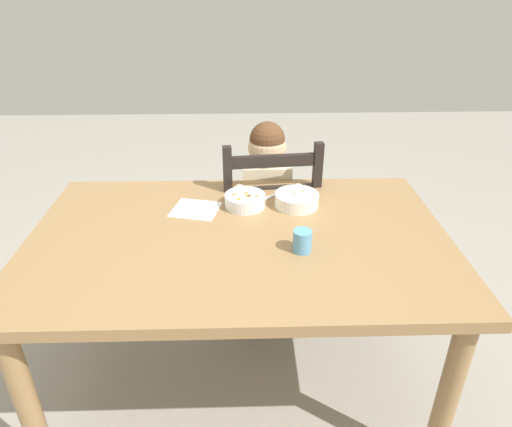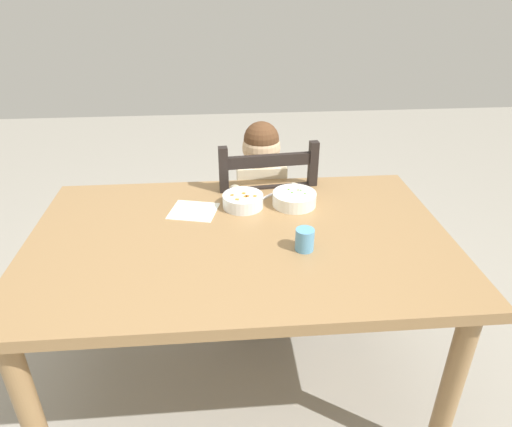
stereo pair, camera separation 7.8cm
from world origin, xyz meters
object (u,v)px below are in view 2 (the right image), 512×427
at_px(dining_chair, 262,227).
at_px(dining_table, 240,258).
at_px(bowl_of_peas, 294,198).
at_px(spoon, 257,201).
at_px(child_figure, 262,194).
at_px(drinking_cup, 305,240).
at_px(bowl_of_carrots, 243,200).

bearing_deg(dining_chair, dining_table, -104.12).
height_order(bowl_of_peas, spoon, bowl_of_peas).
bearing_deg(dining_chair, bowl_of_peas, -72.13).
xyz_separation_m(dining_chair, bowl_of_peas, (0.10, -0.30, 0.30)).
xyz_separation_m(dining_chair, child_figure, (-0.00, -0.01, 0.19)).
bearing_deg(spoon, dining_table, -107.89).
relative_size(dining_chair, child_figure, 0.95).
relative_size(child_figure, spoon, 8.33).
xyz_separation_m(child_figure, drinking_cup, (0.08, -0.62, 0.13)).
distance_m(dining_chair, bowl_of_carrots, 0.44).
bearing_deg(child_figure, dining_table, -103.86).
distance_m(bowl_of_carrots, spoon, 0.07).
bearing_deg(child_figure, drinking_cup, -82.18).
distance_m(bowl_of_peas, drinking_cup, 0.32).
height_order(spoon, drinking_cup, drinking_cup).
relative_size(dining_table, drinking_cup, 19.30).
relative_size(dining_chair, drinking_cup, 12.17).
bearing_deg(spoon, bowl_of_peas, -13.27).
relative_size(dining_chair, bowl_of_carrots, 5.87).
distance_m(child_figure, bowl_of_peas, 0.33).
height_order(dining_table, child_figure, child_figure).
height_order(dining_chair, drinking_cup, dining_chair).
bearing_deg(child_figure, bowl_of_carrots, -109.15).
distance_m(dining_chair, bowl_of_peas, 0.44).
xyz_separation_m(bowl_of_peas, spoon, (-0.15, 0.03, -0.02)).
distance_m(dining_chair, spoon, 0.39).
distance_m(bowl_of_carrots, drinking_cup, 0.37).
bearing_deg(bowl_of_peas, bowl_of_carrots, -179.96).
height_order(dining_chair, spoon, dining_chair).
height_order(child_figure, bowl_of_peas, child_figure).
height_order(dining_chair, bowl_of_peas, dining_chair).
distance_m(spoon, drinking_cup, 0.38).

